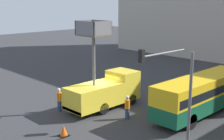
{
  "coord_description": "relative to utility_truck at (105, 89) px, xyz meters",
  "views": [
    {
      "loc": [
        18.71,
        -16.67,
        8.7
      ],
      "look_at": [
        0.62,
        0.92,
        3.08
      ],
      "focal_mm": 50.0,
      "sensor_mm": 36.0,
      "label": 1
    }
  ],
  "objects": [
    {
      "name": "city_bus",
      "position": [
        6.33,
        4.45,
        0.21
      ],
      "size": [
        2.45,
        10.31,
        2.99
      ],
      "rotation": [
        0.0,
        0.0,
        1.29
      ],
      "color": "#145638",
      "rests_on": "ground_plane"
    },
    {
      "name": "road_worker_near_truck",
      "position": [
        -1.89,
        -3.24,
        -0.59
      ],
      "size": [
        0.38,
        0.38,
        1.93
      ],
      "rotation": [
        0.0,
        0.0,
        3.88
      ],
      "color": "navy",
      "rests_on": "ground_plane"
    },
    {
      "name": "ground_plane",
      "position": [
        -0.62,
        -0.11,
        -1.57
      ],
      "size": [
        120.0,
        120.0,
        0.0
      ],
      "primitive_type": "plane",
      "color": "#333335"
    },
    {
      "name": "utility_truck",
      "position": [
        0.0,
        0.0,
        0.0
      ],
      "size": [
        2.41,
        6.54,
        7.22
      ],
      "color": "yellow",
      "rests_on": "ground_plane"
    },
    {
      "name": "traffic_light_pole",
      "position": [
        7.25,
        -1.17,
        2.44
      ],
      "size": [
        4.13,
        3.88,
        5.84
      ],
      "color": "slate",
      "rests_on": "ground_plane"
    },
    {
      "name": "traffic_cone_near_truck",
      "position": [
        2.19,
        -5.75,
        -1.21
      ],
      "size": [
        0.66,
        0.66,
        0.76
      ],
      "color": "black",
      "rests_on": "ground_plane"
    },
    {
      "name": "road_worker_directing",
      "position": [
        3.04,
        -0.56,
        -0.65
      ],
      "size": [
        0.38,
        0.38,
        1.82
      ],
      "rotation": [
        0.0,
        0.0,
        5.46
      ],
      "color": "navy",
      "rests_on": "ground_plane"
    }
  ]
}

